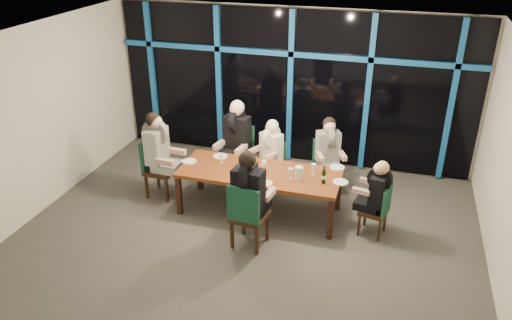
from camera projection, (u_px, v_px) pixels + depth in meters
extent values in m
plane|color=#4E4B45|center=(245.00, 238.00, 7.66)|extent=(7.00, 7.00, 0.00)
cube|color=silver|center=(292.00, 86.00, 9.59)|extent=(7.00, 0.04, 3.00)
cube|color=silver|center=(140.00, 286.00, 4.42)|extent=(7.00, 0.04, 3.00)
cube|color=silver|center=(34.00, 123.00, 7.90)|extent=(0.04, 6.00, 3.00)
cube|color=white|center=(243.00, 42.00, 6.34)|extent=(7.00, 6.00, 0.04)
cube|color=black|center=(291.00, 87.00, 9.53)|extent=(6.86, 0.04, 2.94)
cube|color=#134F93|center=(153.00, 76.00, 10.23)|extent=(0.10, 0.10, 2.94)
cube|color=#134F93|center=(219.00, 82.00, 9.86)|extent=(0.10, 0.10, 2.94)
cube|color=#134F93|center=(290.00, 88.00, 9.49)|extent=(0.10, 0.10, 2.94)
cube|color=#134F93|center=(368.00, 95.00, 9.12)|extent=(0.10, 0.10, 2.94)
cube|color=#134F93|center=(451.00, 103.00, 8.75)|extent=(0.10, 0.10, 2.94)
cube|color=#134F93|center=(291.00, 54.00, 9.20)|extent=(6.86, 0.10, 0.10)
cube|color=#FF2D14|center=(354.00, 54.00, 9.23)|extent=(0.60, 0.05, 0.35)
cube|color=brown|center=(260.00, 173.00, 8.04)|extent=(2.60, 1.00, 0.06)
cube|color=black|center=(179.00, 195.00, 8.14)|extent=(0.08, 0.08, 0.69)
cube|color=black|center=(330.00, 219.00, 7.50)|extent=(0.08, 0.08, 0.69)
cube|color=black|center=(200.00, 172.00, 8.90)|extent=(0.08, 0.08, 0.69)
cube|color=black|center=(339.00, 191.00, 8.26)|extent=(0.08, 0.08, 0.69)
cube|color=black|center=(236.00, 157.00, 9.07)|extent=(0.58, 0.58, 0.07)
cube|color=#174C35|center=(242.00, 138.00, 9.12)|extent=(0.50, 0.14, 0.55)
cube|color=black|center=(222.00, 172.00, 9.11)|extent=(0.05, 0.05, 0.46)
cube|color=black|center=(241.00, 177.00, 8.95)|extent=(0.05, 0.05, 0.46)
cube|color=black|center=(232.00, 164.00, 9.43)|extent=(0.05, 0.05, 0.46)
cube|color=black|center=(251.00, 168.00, 9.27)|extent=(0.05, 0.05, 0.46)
cube|color=black|center=(270.00, 168.00, 8.86)|extent=(0.55, 0.55, 0.06)
cube|color=#174C35|center=(277.00, 152.00, 8.87)|extent=(0.40, 0.22, 0.46)
cube|color=black|center=(256.00, 180.00, 8.94)|extent=(0.05, 0.05, 0.39)
cube|color=black|center=(271.00, 186.00, 8.74)|extent=(0.05, 0.05, 0.39)
cube|color=black|center=(268.00, 173.00, 9.17)|extent=(0.05, 0.05, 0.39)
cube|color=black|center=(283.00, 179.00, 8.97)|extent=(0.05, 0.05, 0.39)
cube|color=black|center=(327.00, 169.00, 8.77)|extent=(0.58, 0.58, 0.06)
cube|color=#174C35|center=(325.00, 151.00, 8.83)|extent=(0.42, 0.23, 0.49)
cube|color=black|center=(319.00, 186.00, 8.70)|extent=(0.05, 0.05, 0.41)
cube|color=black|center=(339.00, 185.00, 8.74)|extent=(0.05, 0.05, 0.41)
cube|color=black|center=(314.00, 177.00, 9.01)|extent=(0.05, 0.05, 0.41)
cube|color=black|center=(333.00, 176.00, 9.05)|extent=(0.05, 0.05, 0.41)
cube|color=black|center=(161.00, 170.00, 8.63)|extent=(0.52, 0.52, 0.07)
cube|color=#174C35|center=(149.00, 153.00, 8.56)|extent=(0.08, 0.49, 0.54)
cube|color=black|center=(167.00, 191.00, 8.52)|extent=(0.05, 0.05, 0.46)
cube|color=black|center=(178.00, 180.00, 8.85)|extent=(0.05, 0.05, 0.46)
cube|color=black|center=(147.00, 187.00, 8.64)|extent=(0.05, 0.05, 0.46)
cube|color=black|center=(158.00, 177.00, 8.97)|extent=(0.05, 0.05, 0.46)
cube|color=black|center=(373.00, 211.00, 7.61)|extent=(0.47, 0.47, 0.05)
cube|color=#174C35|center=(387.00, 201.00, 7.43)|extent=(0.13, 0.40, 0.44)
cube|color=black|center=(365.00, 215.00, 7.89)|extent=(0.04, 0.04, 0.37)
cube|color=black|center=(359.00, 225.00, 7.64)|extent=(0.04, 0.04, 0.37)
cube|color=black|center=(385.00, 221.00, 7.76)|extent=(0.04, 0.04, 0.37)
cube|color=black|center=(379.00, 231.00, 7.51)|extent=(0.04, 0.04, 0.37)
cube|color=black|center=(250.00, 216.00, 7.31)|extent=(0.55, 0.55, 0.07)
cube|color=#174C35|center=(243.00, 206.00, 6.99)|extent=(0.50, 0.12, 0.55)
cube|color=black|center=(267.00, 227.00, 7.51)|extent=(0.05, 0.05, 0.46)
cube|color=black|center=(243.00, 221.00, 7.66)|extent=(0.05, 0.05, 0.46)
cube|color=black|center=(257.00, 241.00, 7.19)|extent=(0.05, 0.05, 0.46)
cube|color=black|center=(232.00, 235.00, 7.33)|extent=(0.05, 0.05, 0.46)
cube|color=black|center=(233.00, 155.00, 8.92)|extent=(0.47, 0.53, 0.15)
cube|color=black|center=(237.00, 133.00, 8.90)|extent=(0.48, 0.34, 0.62)
cylinder|color=black|center=(237.00, 120.00, 8.79)|extent=(0.19, 0.48, 0.46)
sphere|color=tan|center=(236.00, 110.00, 8.69)|extent=(0.23, 0.23, 0.23)
sphere|color=silver|center=(237.00, 107.00, 8.71)|extent=(0.25, 0.25, 0.25)
cube|color=tan|center=(219.00, 145.00, 8.85)|extent=(0.14, 0.34, 0.09)
cube|color=tan|center=(241.00, 149.00, 8.68)|extent=(0.14, 0.34, 0.09)
cube|color=silver|center=(266.00, 166.00, 8.74)|extent=(0.47, 0.49, 0.13)
cube|color=silver|center=(271.00, 147.00, 8.71)|extent=(0.43, 0.36, 0.52)
cylinder|color=silver|center=(272.00, 136.00, 8.62)|extent=(0.25, 0.39, 0.39)
sphere|color=tan|center=(271.00, 128.00, 8.53)|extent=(0.20, 0.20, 0.20)
sphere|color=silver|center=(272.00, 126.00, 8.54)|extent=(0.21, 0.21, 0.21)
cube|color=tan|center=(255.00, 150.00, 8.68)|extent=(0.18, 0.28, 0.07)
cube|color=tan|center=(271.00, 156.00, 8.46)|extent=(0.18, 0.28, 0.07)
cube|color=black|center=(329.00, 167.00, 8.62)|extent=(0.49, 0.52, 0.14)
cube|color=black|center=(328.00, 147.00, 8.62)|extent=(0.45, 0.38, 0.55)
cylinder|color=black|center=(329.00, 135.00, 8.53)|extent=(0.26, 0.42, 0.41)
sphere|color=tan|center=(330.00, 126.00, 8.43)|extent=(0.21, 0.21, 0.21)
sphere|color=black|center=(329.00, 123.00, 8.45)|extent=(0.23, 0.23, 0.23)
cube|color=tan|center=(320.00, 157.00, 8.42)|extent=(0.19, 0.30, 0.08)
cube|color=tan|center=(342.00, 155.00, 8.47)|extent=(0.19, 0.30, 0.08)
cube|color=black|center=(167.00, 166.00, 8.54)|extent=(0.48, 0.42, 0.15)
cube|color=black|center=(157.00, 145.00, 8.43)|extent=(0.29, 0.45, 0.61)
cylinder|color=black|center=(155.00, 132.00, 8.33)|extent=(0.46, 0.13, 0.46)
sphere|color=tan|center=(155.00, 122.00, 8.24)|extent=(0.23, 0.23, 0.23)
sphere|color=black|center=(153.00, 120.00, 8.23)|extent=(0.25, 0.25, 0.25)
cube|color=tan|center=(165.00, 162.00, 8.24)|extent=(0.33, 0.11, 0.09)
cube|color=tan|center=(177.00, 151.00, 8.61)|extent=(0.33, 0.11, 0.09)
cube|color=black|center=(367.00, 204.00, 7.61)|extent=(0.43, 0.39, 0.12)
cube|color=black|center=(378.00, 190.00, 7.42)|extent=(0.28, 0.39, 0.49)
cylinder|color=black|center=(380.00, 179.00, 7.34)|extent=(0.38, 0.16, 0.37)
sphere|color=tan|center=(380.00, 169.00, 7.28)|extent=(0.19, 0.19, 0.19)
sphere|color=tan|center=(382.00, 168.00, 7.25)|extent=(0.20, 0.20, 0.20)
cube|color=tan|center=(368.00, 181.00, 7.65)|extent=(0.27, 0.12, 0.07)
cube|color=tan|center=(361.00, 191.00, 7.37)|extent=(0.27, 0.12, 0.07)
cube|color=black|center=(253.00, 205.00, 7.37)|extent=(0.45, 0.51, 0.15)
cube|color=black|center=(248.00, 189.00, 7.06)|extent=(0.47, 0.32, 0.62)
cylinder|color=black|center=(248.00, 174.00, 6.95)|extent=(0.17, 0.47, 0.46)
sphere|color=tan|center=(249.00, 161.00, 6.89)|extent=(0.23, 0.23, 0.23)
sphere|color=black|center=(247.00, 160.00, 6.83)|extent=(0.25, 0.25, 0.25)
cube|color=tan|center=(270.00, 194.00, 7.28)|extent=(0.13, 0.34, 0.09)
cube|color=tan|center=(242.00, 188.00, 7.44)|extent=(0.13, 0.34, 0.09)
cylinder|color=white|center=(220.00, 156.00, 8.51)|extent=(0.24, 0.24, 0.01)
cylinder|color=white|center=(248.00, 161.00, 8.33)|extent=(0.24, 0.24, 0.01)
cylinder|color=white|center=(337.00, 168.00, 8.13)|extent=(0.24, 0.24, 0.01)
cylinder|color=white|center=(189.00, 161.00, 8.34)|extent=(0.24, 0.24, 0.01)
cylinder|color=white|center=(339.00, 182.00, 7.69)|extent=(0.24, 0.24, 0.01)
cylinder|color=white|center=(265.00, 183.00, 7.65)|extent=(0.24, 0.24, 0.01)
cylinder|color=black|center=(324.00, 177.00, 7.63)|extent=(0.06, 0.06, 0.21)
cylinder|color=black|center=(324.00, 168.00, 7.57)|extent=(0.02, 0.02, 0.08)
cylinder|color=silver|center=(324.00, 177.00, 7.63)|extent=(0.07, 0.07, 0.06)
cylinder|color=silver|center=(299.00, 173.00, 7.72)|extent=(0.12, 0.12, 0.22)
cylinder|color=silver|center=(303.00, 173.00, 7.70)|extent=(0.02, 0.02, 0.16)
cylinder|color=#FAA94B|center=(243.00, 177.00, 7.83)|extent=(0.05, 0.05, 0.03)
cylinder|color=silver|center=(243.00, 169.00, 8.09)|extent=(0.06, 0.06, 0.01)
cylinder|color=silver|center=(243.00, 167.00, 8.06)|extent=(0.01, 0.01, 0.09)
cylinder|color=silver|center=(243.00, 162.00, 8.03)|extent=(0.06, 0.06, 0.06)
cylinder|color=silver|center=(264.00, 171.00, 8.04)|extent=(0.07, 0.07, 0.01)
cylinder|color=silver|center=(264.00, 168.00, 8.02)|extent=(0.01, 0.01, 0.11)
cylinder|color=silver|center=(264.00, 163.00, 7.98)|extent=(0.07, 0.07, 0.07)
cylinder|color=silver|center=(290.00, 178.00, 7.80)|extent=(0.07, 0.07, 0.01)
cylinder|color=silver|center=(290.00, 175.00, 7.78)|extent=(0.01, 0.01, 0.10)
cylinder|color=silver|center=(291.00, 170.00, 7.74)|extent=(0.07, 0.07, 0.07)
cylinder|color=silver|center=(222.00, 162.00, 8.32)|extent=(0.06, 0.06, 0.01)
cylinder|color=silver|center=(222.00, 160.00, 8.30)|extent=(0.01, 0.01, 0.09)
cylinder|color=silver|center=(221.00, 156.00, 8.26)|extent=(0.06, 0.06, 0.06)
cylinder|color=silver|center=(313.00, 174.00, 7.93)|extent=(0.07, 0.07, 0.01)
cylinder|color=silver|center=(314.00, 171.00, 7.90)|extent=(0.01, 0.01, 0.11)
cylinder|color=silver|center=(314.00, 166.00, 7.86)|extent=(0.07, 0.07, 0.08)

